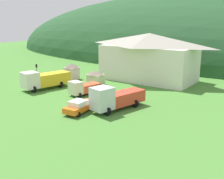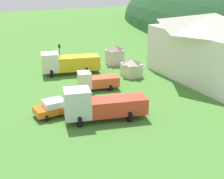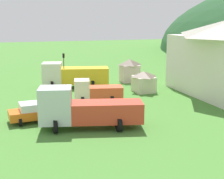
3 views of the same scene
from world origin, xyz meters
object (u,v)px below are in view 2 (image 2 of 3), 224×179
light_truck_cream (95,81)px  play_shed_cream (131,67)px  depot_building (212,46)px  traffic_cone_near_pickup (122,116)px  play_shed_pink (115,54)px  tow_truck_silver (99,105)px  service_pickup_orange (58,107)px  traffic_light_west (60,56)px  heavy_rig_striped (68,63)px

light_truck_cream → play_shed_cream: bearing=-145.6°
play_shed_cream → light_truck_cream: (2.76, -6.75, -0.13)m
depot_building → light_truck_cream: (-3.31, -15.54, -3.47)m
traffic_cone_near_pickup → play_shed_pink: bearing=155.3°
play_shed_cream → traffic_cone_near_pickup: size_ratio=4.45×
tow_truck_silver → service_pickup_orange: size_ratio=1.60×
depot_building → play_shed_cream: depot_building is taller
play_shed_pink → traffic_light_west: bearing=-85.0°
heavy_rig_striped → light_truck_cream: (7.92, 0.83, -0.50)m
play_shed_cream → play_shed_pink: play_shed_pink is taller
service_pickup_orange → play_shed_cream: bearing=-153.9°
play_shed_cream → tow_truck_silver: 14.84m
heavy_rig_striped → service_pickup_orange: heavy_rig_striped is taller
tow_truck_silver → service_pickup_orange: 4.59m
traffic_light_west → traffic_cone_near_pickup: 17.14m
play_shed_pink → traffic_cone_near_pickup: size_ratio=4.94×
play_shed_pink → traffic_cone_near_pickup: (17.71, -8.15, -1.64)m
depot_building → play_shed_cream: bearing=-124.7°
heavy_rig_striped → traffic_cone_near_pickup: bearing=103.4°
play_shed_pink → traffic_cone_near_pickup: bearing=-24.7°
depot_building → traffic_cone_near_pickup: 17.65m
play_shed_cream → service_pickup_orange: (7.87, -13.20, -0.46)m
light_truck_cream → traffic_cone_near_pickup: size_ratio=8.32×
traffic_cone_near_pickup → light_truck_cream: bearing=175.1°
heavy_rig_striped → traffic_light_west: size_ratio=1.99×
play_shed_cream → light_truck_cream: 7.30m
play_shed_cream → traffic_cone_near_pickup: play_shed_cream is taller
service_pickup_orange → traffic_light_west: bearing=-113.4°
light_truck_cream → traffic_cone_near_pickup: bearing=97.3°
play_shed_pink → traffic_light_west: size_ratio=0.74×
play_shed_pink → service_pickup_orange: size_ratio=0.60×
heavy_rig_striped → light_truck_cream: heavy_rig_striped is taller
play_shed_pink → heavy_rig_striped: (1.38, -8.27, 0.02)m
depot_building → heavy_rig_striped: bearing=-124.5°
depot_building → traffic_cone_near_pickup: bearing=-72.6°
traffic_light_west → play_shed_pink: bearing=95.0°
service_pickup_orange → depot_building: bearing=-180.0°
depot_building → service_pickup_orange: size_ratio=3.53×
depot_building → play_shed_pink: 15.29m
traffic_cone_near_pickup → depot_building: bearing=107.4°
traffic_cone_near_pickup → service_pickup_orange: bearing=-120.0°
heavy_rig_striped → service_pickup_orange: size_ratio=1.63×
play_shed_pink → traffic_light_west: (0.81, -9.26, 1.00)m
play_shed_cream → traffic_light_west: bearing=-123.7°
heavy_rig_striped → tow_truck_silver: 16.33m
depot_building → service_pickup_orange: depot_building is taller
service_pickup_orange → traffic_cone_near_pickup: service_pickup_orange is taller
heavy_rig_striped → traffic_light_west: traffic_light_west is taller
heavy_rig_striped → tow_truck_silver: size_ratio=1.02×
heavy_rig_striped → service_pickup_orange: 14.21m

